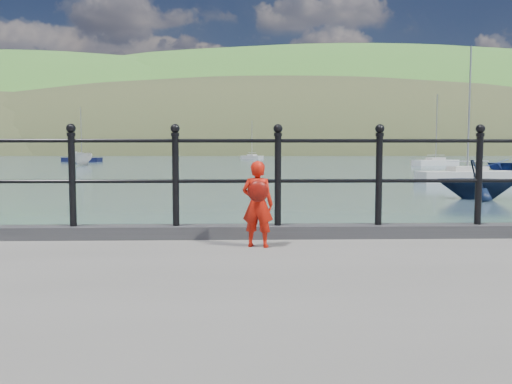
{
  "coord_description": "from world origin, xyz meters",
  "views": [
    {
      "loc": [
        0.15,
        -6.5,
        2.05
      ],
      "look_at": [
        0.34,
        -0.2,
        1.55
      ],
      "focal_mm": 38.0,
      "sensor_mm": 36.0,
      "label": 1
    }
  ],
  "objects_px": {
    "sailboat_far": "(436,163)",
    "sailboat_near": "(467,177)",
    "launch_navy": "(477,180)",
    "sailboat_left": "(82,160)",
    "railing": "(227,168)",
    "sailboat_deep": "(252,158)",
    "launch_white": "(82,159)",
    "child": "(258,203)"
  },
  "relations": [
    {
      "from": "railing",
      "to": "child",
      "type": "distance_m",
      "value": 0.78
    },
    {
      "from": "child",
      "to": "launch_white",
      "type": "distance_m",
      "value": 63.64
    },
    {
      "from": "launch_white",
      "to": "sailboat_far",
      "type": "relative_size",
      "value": 0.51
    },
    {
      "from": "launch_navy",
      "to": "sailboat_left",
      "type": "xyz_separation_m",
      "value": [
        -34.71,
        65.01,
        -0.47
      ]
    },
    {
      "from": "sailboat_left",
      "to": "launch_navy",
      "type": "bearing_deg",
      "value": -49.17
    },
    {
      "from": "railing",
      "to": "child",
      "type": "relative_size",
      "value": 19.51
    },
    {
      "from": "launch_navy",
      "to": "sailboat_deep",
      "type": "distance_m",
      "value": 86.49
    },
    {
      "from": "railing",
      "to": "sailboat_near",
      "type": "relative_size",
      "value": 2.16
    },
    {
      "from": "child",
      "to": "railing",
      "type": "bearing_deg",
      "value": -44.84
    },
    {
      "from": "launch_navy",
      "to": "sailboat_far",
      "type": "height_order",
      "value": "sailboat_far"
    },
    {
      "from": "sailboat_deep",
      "to": "sailboat_left",
      "type": "xyz_separation_m",
      "value": [
        -27.51,
        -21.18,
        -0.0
      ]
    },
    {
      "from": "child",
      "to": "sailboat_far",
      "type": "bearing_deg",
      "value": -96.0
    },
    {
      "from": "sailboat_near",
      "to": "sailboat_deep",
      "type": "xyz_separation_m",
      "value": [
        -11.38,
        75.39,
        0.0
      ]
    },
    {
      "from": "child",
      "to": "sailboat_left",
      "type": "relative_size",
      "value": 0.11
    },
    {
      "from": "child",
      "to": "sailboat_near",
      "type": "distance_m",
      "value": 30.12
    },
    {
      "from": "railing",
      "to": "sailboat_far",
      "type": "distance_m",
      "value": 64.25
    },
    {
      "from": "launch_navy",
      "to": "sailboat_deep",
      "type": "height_order",
      "value": "sailboat_deep"
    },
    {
      "from": "launch_white",
      "to": "launch_navy",
      "type": "distance_m",
      "value": 53.12
    },
    {
      "from": "child",
      "to": "launch_navy",
      "type": "xyz_separation_m",
      "value": [
        9.51,
        16.0,
        -0.67
      ]
    },
    {
      "from": "launch_navy",
      "to": "sailboat_left",
      "type": "bearing_deg",
      "value": 42.93
    },
    {
      "from": "sailboat_far",
      "to": "sailboat_near",
      "type": "height_order",
      "value": "sailboat_far"
    },
    {
      "from": "launch_navy",
      "to": "sailboat_deep",
      "type": "relative_size",
      "value": 0.39
    },
    {
      "from": "child",
      "to": "launch_navy",
      "type": "relative_size",
      "value": 0.3
    },
    {
      "from": "child",
      "to": "sailboat_left",
      "type": "xyz_separation_m",
      "value": [
        -25.2,
        81.01,
        -1.14
      ]
    },
    {
      "from": "launch_white",
      "to": "sailboat_near",
      "type": "bearing_deg",
      "value": -39.98
    },
    {
      "from": "child",
      "to": "launch_white",
      "type": "xyz_separation_m",
      "value": [
        -19.27,
        60.65,
        -0.6
      ]
    },
    {
      "from": "sailboat_far",
      "to": "sailboat_left",
      "type": "xyz_separation_m",
      "value": [
        -49.12,
        20.93,
        -0.0
      ]
    },
    {
      "from": "sailboat_far",
      "to": "sailboat_deep",
      "type": "relative_size",
      "value": 1.13
    },
    {
      "from": "railing",
      "to": "sailboat_left",
      "type": "height_order",
      "value": "sailboat_left"
    },
    {
      "from": "launch_navy",
      "to": "sailboat_left",
      "type": "height_order",
      "value": "sailboat_left"
    },
    {
      "from": "railing",
      "to": "launch_navy",
      "type": "distance_m",
      "value": 18.31
    },
    {
      "from": "railing",
      "to": "sailboat_deep",
      "type": "relative_size",
      "value": 2.31
    },
    {
      "from": "sailboat_near",
      "to": "railing",
      "type": "bearing_deg",
      "value": -125.27
    },
    {
      "from": "launch_white",
      "to": "launch_navy",
      "type": "relative_size",
      "value": 1.48
    },
    {
      "from": "sailboat_near",
      "to": "child",
      "type": "bearing_deg",
      "value": -124.15
    },
    {
      "from": "railing",
      "to": "sailboat_near",
      "type": "height_order",
      "value": "sailboat_near"
    },
    {
      "from": "launch_white",
      "to": "sailboat_far",
      "type": "height_order",
      "value": "sailboat_far"
    },
    {
      "from": "launch_navy",
      "to": "sailboat_left",
      "type": "distance_m",
      "value": 73.7
    },
    {
      "from": "child",
      "to": "launch_navy",
      "type": "distance_m",
      "value": 18.63
    },
    {
      "from": "child",
      "to": "sailboat_deep",
      "type": "height_order",
      "value": "sailboat_deep"
    },
    {
      "from": "child",
      "to": "sailboat_left",
      "type": "distance_m",
      "value": 84.85
    },
    {
      "from": "child",
      "to": "sailboat_left",
      "type": "height_order",
      "value": "sailboat_left"
    }
  ]
}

